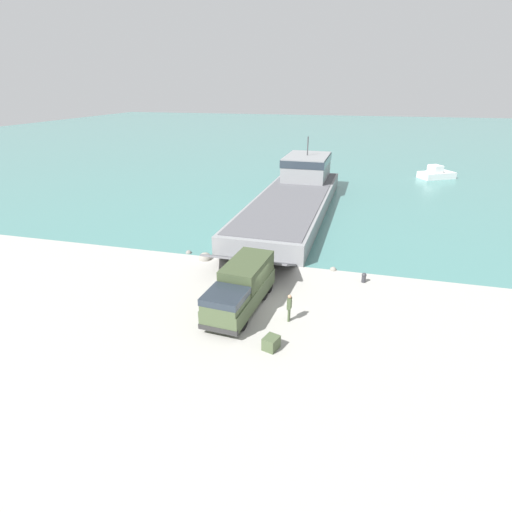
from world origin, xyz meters
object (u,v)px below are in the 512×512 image
at_px(military_truck, 241,287).
at_px(cargo_crate, 271,343).
at_px(mooring_bollard, 364,277).
at_px(soldier_on_ramp, 289,306).
at_px(landing_craft, 296,192).
at_px(moored_boat_a, 436,174).

distance_m(military_truck, cargo_crate, 4.93).
bearing_deg(mooring_bollard, cargo_crate, -116.70).
xyz_separation_m(soldier_on_ramp, mooring_bollard, (4.43, 6.61, -0.65)).
xyz_separation_m(landing_craft, cargo_crate, (3.36, -28.79, -1.36)).
height_order(landing_craft, mooring_bollard, landing_craft).
distance_m(military_truck, mooring_bollard, 9.76).
height_order(soldier_on_ramp, mooring_bollard, soldier_on_ramp).
bearing_deg(landing_craft, moored_boat_a, 49.51).
xyz_separation_m(military_truck, cargo_crate, (2.87, -3.84, -1.12)).
distance_m(moored_boat_a, cargo_crate, 52.19).
bearing_deg(military_truck, moored_boat_a, 163.41).
relative_size(soldier_on_ramp, cargo_crate, 2.05).
height_order(soldier_on_ramp, moored_boat_a, moored_boat_a).
bearing_deg(military_truck, landing_craft, -173.75).
relative_size(military_truck, soldier_on_ramp, 4.07).
xyz_separation_m(military_truck, moored_boat_a, (18.32, 46.01, -0.81)).
bearing_deg(cargo_crate, military_truck, 126.81).
bearing_deg(military_truck, cargo_crate, 41.94).
relative_size(landing_craft, cargo_crate, 37.68).
xyz_separation_m(moored_boat_a, cargo_crate, (-15.44, -49.85, -0.31)).
bearing_deg(cargo_crate, landing_craft, 96.66).
bearing_deg(landing_craft, cargo_crate, -82.06).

